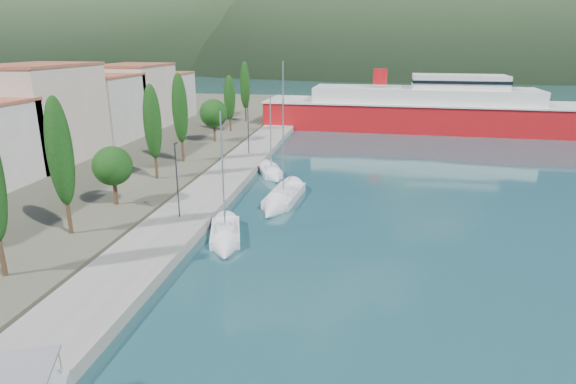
# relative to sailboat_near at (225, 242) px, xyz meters

# --- Properties ---
(ground) EXTENTS (1400.00, 1400.00, 0.00)m
(ground) POSITION_rel_sailboat_near_xyz_m (4.26, 108.78, -0.29)
(ground) COLOR #204C52
(quay) EXTENTS (5.00, 88.00, 0.80)m
(quay) POSITION_rel_sailboat_near_xyz_m (-4.74, 14.78, 0.11)
(quay) COLOR gray
(quay) RESTS_ON ground
(town_buildings) EXTENTS (9.20, 69.20, 11.30)m
(town_buildings) POSITION_rel_sailboat_near_xyz_m (-27.74, 25.68, 5.28)
(town_buildings) COLOR beige
(town_buildings) RESTS_ON land_strip
(tree_row) EXTENTS (3.95, 62.53, 10.46)m
(tree_row) POSITION_rel_sailboat_near_xyz_m (-11.51, 21.25, 5.58)
(tree_row) COLOR #47301E
(tree_row) RESTS_ON land_strip
(lamp_posts) EXTENTS (0.15, 48.58, 6.06)m
(lamp_posts) POSITION_rel_sailboat_near_xyz_m (-4.74, 3.15, 3.79)
(lamp_posts) COLOR #2D2D33
(lamp_posts) RESTS_ON quay
(sailboat_near) EXTENTS (4.03, 7.64, 10.53)m
(sailboat_near) POSITION_rel_sailboat_near_xyz_m (0.00, 0.00, 0.00)
(sailboat_near) COLOR silver
(sailboat_near) RESTS_ON ground
(sailboat_mid) EXTENTS (3.43, 9.78, 13.79)m
(sailboat_mid) POSITION_rel_sailboat_near_xyz_m (2.30, 9.17, 0.04)
(sailboat_mid) COLOR silver
(sailboat_mid) RESTS_ON ground
(sailboat_far) EXTENTS (4.40, 6.89, 9.67)m
(sailboat_far) POSITION_rel_sailboat_near_xyz_m (-0.01, 18.90, -0.01)
(sailboat_far) COLOR silver
(sailboat_far) RESTS_ON ground
(ferry) EXTENTS (53.93, 13.77, 10.62)m
(ferry) POSITION_rel_sailboat_near_xyz_m (19.48, 53.19, 2.94)
(ferry) COLOR #B71015
(ferry) RESTS_ON ground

